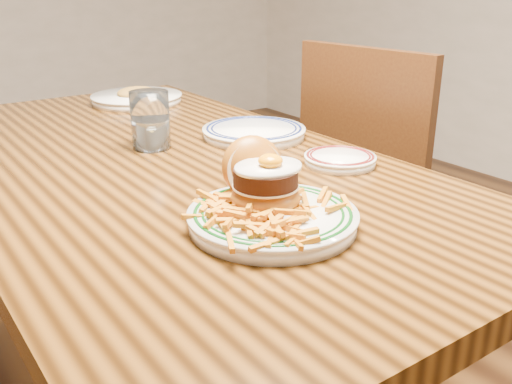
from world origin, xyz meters
TOP-DOWN VIEW (x-y plane):
  - table at (0.00, 0.00)m, footprint 0.85×1.60m
  - chair_right at (0.74, 0.00)m, footprint 0.49×0.49m
  - main_plate at (-0.01, -0.42)m, footprint 0.27×0.29m
  - side_plate at (0.29, -0.26)m, footprint 0.15×0.16m
  - rear_plate at (0.27, 0.02)m, footprint 0.26×0.26m
  - water_glass at (0.02, 0.08)m, footprint 0.09×0.09m
  - far_plate at (0.20, 0.57)m, footprint 0.28×0.28m

SIDE VIEW (x-z plane):
  - chair_right at x=0.74m, z-range 0.03..0.98m
  - table at x=0.00m, z-range 0.29..1.04m
  - side_plate at x=0.29m, z-range 0.75..0.78m
  - rear_plate at x=0.27m, z-range 0.75..0.78m
  - far_plate at x=0.20m, z-range 0.74..0.79m
  - main_plate at x=-0.01m, z-range 0.72..0.85m
  - water_glass at x=0.02m, z-range 0.74..0.88m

